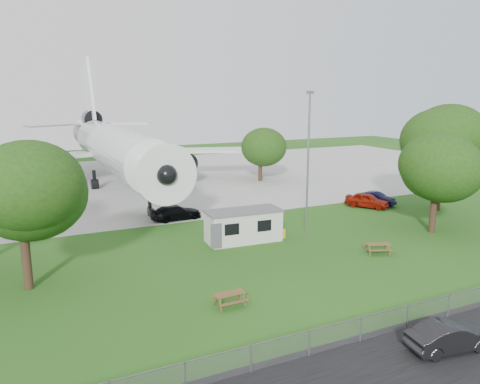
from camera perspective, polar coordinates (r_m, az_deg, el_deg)
name	(u,v)px	position (r m, az deg, el deg)	size (l,w,h in m)	color
ground	(253,278)	(31.38, 1.65, -10.38)	(160.00, 160.00, 0.00)	#31661C
concrete_apron	(128,182)	(66.25, -13.55, 1.23)	(120.00, 46.00, 0.03)	#B7B7B2
airliner	(114,146)	(63.04, -15.15, 5.45)	(46.36, 47.73, 17.69)	white
site_cabin	(244,226)	(38.37, 0.43, -4.11)	(6.82, 3.06, 2.62)	beige
picnic_west	(230,305)	(27.59, -1.25, -13.64)	(1.80, 1.50, 0.76)	brown
picnic_east	(377,253)	(37.39, 16.39, -7.15)	(1.80, 1.50, 0.76)	brown
fence	(344,346)	(24.18, 12.52, -17.87)	(58.00, 0.04, 1.30)	gray
lamp_mast	(308,167)	(39.02, 8.27, 3.08)	(0.16, 0.16, 12.00)	slate
tree_west_small	(20,194)	(30.80, -25.25, -0.25)	(6.97, 6.97, 9.52)	#382619
tree_east_front	(437,172)	(43.37, 22.85, 2.31)	(7.14, 7.14, 8.95)	#382619
tree_east_back	(443,142)	(51.91, 23.50, 5.63)	(8.07, 8.07, 11.16)	#382619
tree_far_apron	(260,149)	(64.37, 2.51, 5.31)	(6.52, 6.52, 7.80)	#382619
car_centre_sedan	(449,337)	(25.03, 24.17, -15.81)	(1.46, 4.19, 1.38)	black
car_ne_hatch	(367,200)	(51.53, 15.23, -0.99)	(1.83, 4.56, 1.55)	maroon
car_ne_sedan	(376,199)	(53.12, 16.26, -0.77)	(1.45, 4.16, 1.37)	black
car_apron_van	(176,213)	(45.31, -7.81, -2.50)	(2.00, 4.92, 1.43)	black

